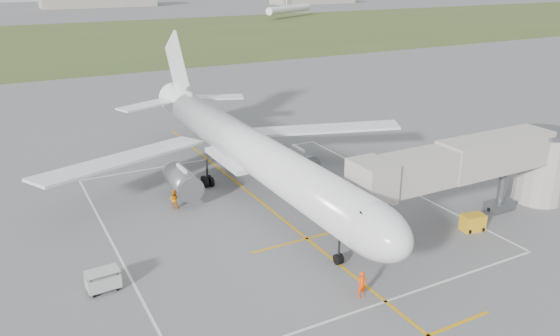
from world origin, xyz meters
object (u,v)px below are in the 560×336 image
baggage_cart (103,280)px  ramp_worker_wing (174,199)px  jet_bridge (487,165)px  airliner (249,150)px  gpu_unit (473,223)px  ramp_worker_nose (362,285)px

baggage_cart → ramp_worker_wing: 13.62m
jet_bridge → ramp_worker_wing: bearing=148.4°
airliner → baggage_cart: size_ratio=20.94×
ramp_worker_wing → airliner: bearing=-153.9°
airliner → gpu_unit: 20.83m
jet_bridge → ramp_worker_nose: bearing=-162.5°
jet_bridge → baggage_cart: (-31.67, 3.58, -3.97)m
ramp_worker_wing → ramp_worker_nose: bearing=134.8°
gpu_unit → ramp_worker_wing: size_ratio=1.15×
ramp_worker_nose → jet_bridge: bearing=15.2°
jet_bridge → gpu_unit: (-2.82, -1.68, -4.06)m
jet_bridge → ramp_worker_nose: (-16.80, -5.31, -3.80)m
jet_bridge → ramp_worker_wing: (-23.27, 14.31, -3.86)m
jet_bridge → ramp_worker_wing: 27.58m
ramp_worker_nose → ramp_worker_wing: size_ratio=1.06×
jet_bridge → ramp_worker_nose: jet_bridge is taller
ramp_worker_nose → ramp_worker_wing: bearing=106.0°
jet_bridge → baggage_cart: bearing=173.5°
airliner → ramp_worker_wing: airliner is taller
gpu_unit → baggage_cart: baggage_cart is taller
gpu_unit → ramp_worker_nose: size_ratio=1.08×
ramp_worker_wing → jet_bridge: bearing=175.0°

